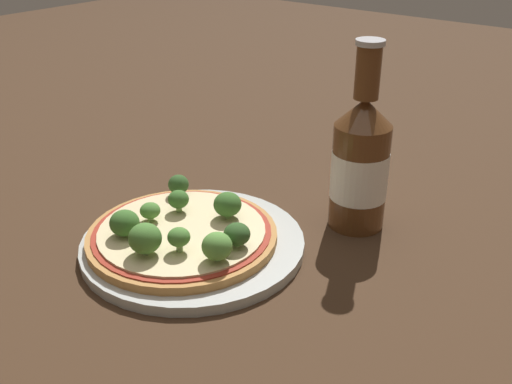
{
  "coord_description": "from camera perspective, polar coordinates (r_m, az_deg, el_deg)",
  "views": [
    {
      "loc": [
        -0.41,
        -0.43,
        0.36
      ],
      "look_at": [
        0.07,
        -0.05,
        0.06
      ],
      "focal_mm": 42.0,
      "sensor_mm": 36.0,
      "label": 1
    }
  ],
  "objects": [
    {
      "name": "pizza",
      "position": [
        0.68,
        -6.86,
        -4.03
      ],
      "size": [
        0.22,
        0.22,
        0.01
      ],
      "color": "#B77F42",
      "rests_on": "plate"
    },
    {
      "name": "beer_bottle",
      "position": [
        0.71,
        9.9,
        2.8
      ],
      "size": [
        0.07,
        0.07,
        0.23
      ],
      "color": "#563319",
      "rests_on": "ground_plane"
    },
    {
      "name": "ground_plane",
      "position": [
        0.69,
        -6.95,
        -5.37
      ],
      "size": [
        3.0,
        3.0,
        0.0
      ],
      "primitive_type": "plane",
      "color": "#3D2819"
    },
    {
      "name": "broccoli_floret_2",
      "position": [
        0.63,
        -10.52,
        -4.38
      ],
      "size": [
        0.03,
        0.03,
        0.03
      ],
      "color": "#89A866",
      "rests_on": "pizza"
    },
    {
      "name": "plate",
      "position": [
        0.69,
        -6.0,
        -4.89
      ],
      "size": [
        0.25,
        0.25,
        0.01
      ],
      "color": "#B2B7B2",
      "rests_on": "ground_plane"
    },
    {
      "name": "broccoli_floret_3",
      "position": [
        0.7,
        -10.05,
        -1.78
      ],
      "size": [
        0.02,
        0.02,
        0.02
      ],
      "color": "#89A866",
      "rests_on": "pizza"
    },
    {
      "name": "broccoli_floret_0",
      "position": [
        0.71,
        -7.4,
        -0.72
      ],
      "size": [
        0.02,
        0.02,
        0.03
      ],
      "color": "#89A866",
      "rests_on": "pizza"
    },
    {
      "name": "broccoli_floret_6",
      "position": [
        0.69,
        -2.73,
        -1.19
      ],
      "size": [
        0.03,
        0.03,
        0.03
      ],
      "color": "#89A866",
      "rests_on": "pizza"
    },
    {
      "name": "broccoli_floret_1",
      "position": [
        0.75,
        -7.4,
        0.71
      ],
      "size": [
        0.03,
        0.03,
        0.03
      ],
      "color": "#89A866",
      "rests_on": "pizza"
    },
    {
      "name": "broccoli_floret_8",
      "position": [
        0.67,
        -12.41,
        -2.91
      ],
      "size": [
        0.03,
        0.03,
        0.03
      ],
      "color": "#89A866",
      "rests_on": "pizza"
    },
    {
      "name": "broccoli_floret_5",
      "position": [
        0.61,
        -3.74,
        -5.19
      ],
      "size": [
        0.03,
        0.03,
        0.03
      ],
      "color": "#89A866",
      "rests_on": "pizza"
    },
    {
      "name": "broccoli_floret_4",
      "position": [
        0.63,
        -7.36,
        -4.32
      ],
      "size": [
        0.02,
        0.02,
        0.03
      ],
      "color": "#89A866",
      "rests_on": "pizza"
    },
    {
      "name": "broccoli_floret_7",
      "position": [
        0.64,
        -1.83,
        -4.05
      ],
      "size": [
        0.03,
        0.03,
        0.03
      ],
      "color": "#89A866",
      "rests_on": "pizza"
    }
  ]
}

